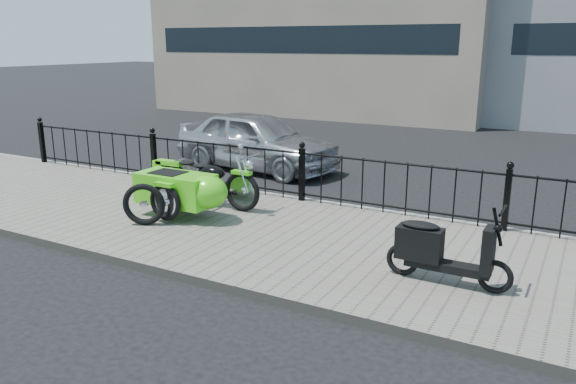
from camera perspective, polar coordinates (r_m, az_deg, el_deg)
The scene contains 8 objects.
ground at distance 9.20m, azimuth -2.36°, elevation -3.48°, with size 120.00×120.00×0.00m, color black.
sidewalk at distance 8.78m, azimuth -4.06°, elevation -4.01°, with size 30.00×3.80×0.12m, color #6E675D.
curb at distance 10.38m, azimuth 1.75°, elevation -0.97°, with size 30.00×0.10×0.12m, color gray.
iron_fence at distance 10.13m, azimuth 1.41°, elevation 1.71°, with size 14.11×0.11×1.08m.
motorcycle_sidecar at distance 9.37m, azimuth -9.94°, elevation 0.44°, with size 2.28×1.48×0.98m.
scooter at distance 6.93m, azimuth 15.12°, elevation -5.79°, with size 1.50×0.44×1.02m.
spare_tire at distance 9.05m, azimuth -14.43°, elevation -1.23°, with size 0.68×0.68×0.10m, color black.
sedan_car at distance 13.18m, azimuth -3.20°, elevation 5.25°, with size 1.63×4.05×1.38m, color silver.
Camera 1 is at (4.55, -7.45, 2.91)m, focal length 35.00 mm.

